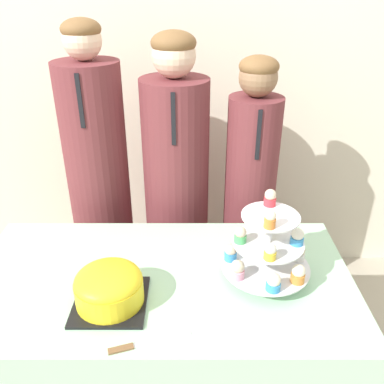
{
  "coord_description": "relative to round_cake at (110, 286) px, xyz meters",
  "views": [
    {
      "loc": [
        0.11,
        -0.77,
        1.67
      ],
      "look_at": [
        0.11,
        0.39,
        1.06
      ],
      "focal_mm": 38.0,
      "sensor_mm": 36.0,
      "label": 1
    }
  ],
  "objects": [
    {
      "name": "cupcake_stand",
      "position": [
        0.52,
        0.12,
        0.06
      ],
      "size": [
        0.3,
        0.3,
        0.31
      ],
      "color": "silver",
      "rests_on": "table"
    },
    {
      "name": "wall_back",
      "position": [
        0.15,
        1.25,
        0.54
      ],
      "size": [
        9.0,
        0.06,
        2.7
      ],
      "color": "beige",
      "rests_on": "ground_plane"
    },
    {
      "name": "cake_knife",
      "position": [
        0.1,
        -0.18,
        -0.06
      ],
      "size": [
        0.24,
        0.09,
        0.01
      ],
      "rotation": [
        0.0,
        0.0,
        0.3
      ],
      "color": "silver",
      "rests_on": "table"
    },
    {
      "name": "table",
      "position": [
        0.15,
        0.13,
        -0.44
      ],
      "size": [
        1.35,
        0.7,
        0.74
      ],
      "color": "#A8DBB2",
      "rests_on": "ground_plane"
    },
    {
      "name": "student_2",
      "position": [
        0.54,
        0.75,
        -0.13
      ],
      "size": [
        0.25,
        0.25,
        1.39
      ],
      "color": "brown",
      "rests_on": "ground_plane"
    },
    {
      "name": "round_cake",
      "position": [
        0.0,
        0.0,
        0.0
      ],
      "size": [
        0.23,
        0.23,
        0.13
      ],
      "color": "black",
      "rests_on": "table"
    },
    {
      "name": "student_1",
      "position": [
        0.19,
        0.75,
        -0.1
      ],
      "size": [
        0.31,
        0.31,
        1.49
      ],
      "color": "brown",
      "rests_on": "ground_plane"
    },
    {
      "name": "student_0",
      "position": [
        -0.18,
        0.75,
        -0.08
      ],
      "size": [
        0.29,
        0.3,
        1.54
      ],
      "color": "brown",
      "rests_on": "ground_plane"
    }
  ]
}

